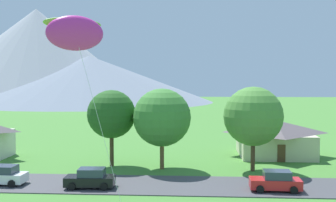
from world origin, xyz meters
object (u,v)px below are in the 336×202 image
object	(u,v)px
tree_center	(162,118)
parked_car_red_west_end	(276,181)
parked_car_white_east_end	(2,175)
parked_car_black_mid_east	(90,179)
house_leftmost	(275,137)
tree_left_of_center	(111,114)
tree_right_of_center	(253,116)
kite_flyer_with_kite	(76,36)

from	to	relation	value
tree_center	parked_car_red_west_end	distance (m)	13.60
tree_center	parked_car_white_east_end	xyz separation A→B (m)	(-13.62, -7.28, -4.54)
parked_car_black_mid_east	parked_car_white_east_end	distance (m)	8.10
house_leftmost	tree_left_of_center	world-z (taller)	tree_left_of_center
house_leftmost	tree_right_of_center	xyz separation A→B (m)	(-3.85, -8.59, 3.33)
parked_car_white_east_end	parked_car_red_west_end	bearing A→B (deg)	-1.32
tree_right_of_center	parked_car_white_east_end	xyz separation A→B (m)	(-22.94, -7.00, -4.74)
parked_car_black_mid_east	tree_right_of_center	bearing A→B (deg)	27.19
parked_car_red_west_end	parked_car_black_mid_east	world-z (taller)	same
parked_car_red_west_end	kite_flyer_with_kite	distance (m)	21.09
tree_left_of_center	parked_car_black_mid_east	world-z (taller)	tree_left_of_center
parked_car_red_west_end	tree_right_of_center	bearing A→B (deg)	96.31
tree_right_of_center	parked_car_red_west_end	world-z (taller)	tree_right_of_center
tree_right_of_center	tree_center	bearing A→B (deg)	178.28
tree_right_of_center	parked_car_white_east_end	bearing A→B (deg)	-163.03
house_leftmost	parked_car_white_east_end	xyz separation A→B (m)	(-26.79, -15.59, -1.41)
house_leftmost	tree_center	world-z (taller)	tree_center
house_leftmost	kite_flyer_with_kite	size ratio (longest dim) A/B	0.71
house_leftmost	parked_car_white_east_end	world-z (taller)	house_leftmost
house_leftmost	parked_car_black_mid_east	bearing A→B (deg)	-139.07
parked_car_red_west_end	kite_flyer_with_kite	world-z (taller)	kite_flyer_with_kite
parked_car_white_east_end	tree_right_of_center	bearing A→B (deg)	16.97
tree_right_of_center	house_leftmost	bearing A→B (deg)	65.87
kite_flyer_with_kite	house_leftmost	bearing A→B (deg)	60.05
tree_center	parked_car_red_west_end	world-z (taller)	tree_center
tree_right_of_center	parked_car_black_mid_east	bearing A→B (deg)	-152.81
tree_center	tree_right_of_center	size ratio (longest dim) A/B	0.98
tree_right_of_center	kite_flyer_with_kite	world-z (taller)	kite_flyer_with_kite
parked_car_black_mid_east	tree_center	bearing A→B (deg)	55.00
tree_center	parked_car_white_east_end	bearing A→B (deg)	-151.88
parked_car_red_west_end	parked_car_black_mid_east	distance (m)	15.70
kite_flyer_with_kite	tree_right_of_center	bearing A→B (deg)	57.71
tree_left_of_center	parked_car_white_east_end	bearing A→B (deg)	-133.84
tree_left_of_center	kite_flyer_with_kite	xyz separation A→B (m)	(2.38, -21.16, 6.19)
tree_right_of_center	kite_flyer_with_kite	size ratio (longest dim) A/B	0.67
parked_car_black_mid_east	kite_flyer_with_kite	distance (m)	16.48
tree_right_of_center	parked_car_white_east_end	world-z (taller)	tree_right_of_center
house_leftmost	tree_right_of_center	distance (m)	9.99
parked_car_black_mid_east	kite_flyer_with_kite	world-z (taller)	kite_flyer_with_kite
parked_car_red_west_end	parked_car_black_mid_east	xyz separation A→B (m)	(-15.70, -0.09, 0.00)
parked_car_black_mid_east	parked_car_red_west_end	bearing A→B (deg)	0.33
tree_center	kite_flyer_with_kite	size ratio (longest dim) A/B	0.65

